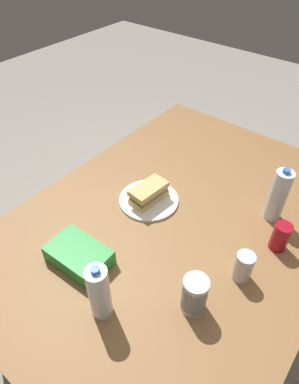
{
  "coord_description": "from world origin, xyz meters",
  "views": [
    {
      "loc": [
        0.84,
        0.51,
        1.78
      ],
      "look_at": [
        -0.0,
        -0.17,
        0.79
      ],
      "focal_mm": 31.17,
      "sensor_mm": 36.0,
      "label": 1
    }
  ],
  "objects_px": {
    "chip_bag": "(79,256)",
    "water_bottle_spare": "(99,292)",
    "sandwich": "(149,192)",
    "water_bottle_tall": "(278,195)",
    "paper_plate": "(150,199)",
    "soda_can_red": "(280,237)",
    "soda_can_silver": "(243,267)",
    "dining_table": "(179,230)",
    "plastic_cup_stack": "(194,295)"
  },
  "relations": [
    {
      "from": "chip_bag",
      "to": "water_bottle_spare",
      "type": "bearing_deg",
      "value": -25.82
    },
    {
      "from": "plastic_cup_stack",
      "to": "water_bottle_spare",
      "type": "bearing_deg",
      "value": -48.47
    },
    {
      "from": "dining_table",
      "to": "water_bottle_spare",
      "type": "height_order",
      "value": "water_bottle_spare"
    },
    {
      "from": "dining_table",
      "to": "plastic_cup_stack",
      "type": "height_order",
      "value": "plastic_cup_stack"
    },
    {
      "from": "water_bottle_tall",
      "to": "plastic_cup_stack",
      "type": "height_order",
      "value": "water_bottle_tall"
    },
    {
      "from": "water_bottle_spare",
      "to": "soda_can_silver",
      "type": "height_order",
      "value": "water_bottle_spare"
    },
    {
      "from": "paper_plate",
      "to": "water_bottle_spare",
      "type": "relative_size",
      "value": 1.11
    },
    {
      "from": "sandwich",
      "to": "chip_bag",
      "type": "height_order",
      "value": "sandwich"
    },
    {
      "from": "chip_bag",
      "to": "dining_table",
      "type": "bearing_deg",
      "value": 66.19
    },
    {
      "from": "dining_table",
      "to": "water_bottle_tall",
      "type": "distance_m",
      "value": 0.44
    },
    {
      "from": "soda_can_red",
      "to": "water_bottle_spare",
      "type": "bearing_deg",
      "value": -29.0
    },
    {
      "from": "soda_can_silver",
      "to": "water_bottle_tall",
      "type": "bearing_deg",
      "value": -173.71
    },
    {
      "from": "water_bottle_spare",
      "to": "water_bottle_tall",
      "type": "bearing_deg",
      "value": 161.38
    },
    {
      "from": "paper_plate",
      "to": "sandwich",
      "type": "height_order",
      "value": "sandwich"
    },
    {
      "from": "sandwich",
      "to": "water_bottle_tall",
      "type": "xyz_separation_m",
      "value": [
        -0.25,
        0.47,
        0.07
      ]
    },
    {
      "from": "sandwich",
      "to": "plastic_cup_stack",
      "type": "distance_m",
      "value": 0.53
    },
    {
      "from": "paper_plate",
      "to": "soda_can_silver",
      "type": "relative_size",
      "value": 2.18
    },
    {
      "from": "paper_plate",
      "to": "water_bottle_spare",
      "type": "bearing_deg",
      "value": 22.43
    },
    {
      "from": "soda_can_red",
      "to": "chip_bag",
      "type": "bearing_deg",
      "value": -45.97
    },
    {
      "from": "paper_plate",
      "to": "soda_can_red",
      "type": "distance_m",
      "value": 0.57
    },
    {
      "from": "paper_plate",
      "to": "soda_can_red",
      "type": "relative_size",
      "value": 2.18
    },
    {
      "from": "sandwich",
      "to": "water_bottle_tall",
      "type": "bearing_deg",
      "value": 118.54
    },
    {
      "from": "dining_table",
      "to": "soda_can_red",
      "type": "distance_m",
      "value": 0.42
    },
    {
      "from": "dining_table",
      "to": "plastic_cup_stack",
      "type": "distance_m",
      "value": 0.43
    },
    {
      "from": "paper_plate",
      "to": "water_bottle_tall",
      "type": "distance_m",
      "value": 0.54
    },
    {
      "from": "dining_table",
      "to": "chip_bag",
      "type": "bearing_deg",
      "value": -21.27
    },
    {
      "from": "soda_can_red",
      "to": "plastic_cup_stack",
      "type": "distance_m",
      "value": 0.43
    },
    {
      "from": "sandwich",
      "to": "soda_can_red",
      "type": "xyz_separation_m",
      "value": [
        -0.11,
        0.55,
        0.01
      ]
    },
    {
      "from": "paper_plate",
      "to": "water_bottle_tall",
      "type": "xyz_separation_m",
      "value": [
        -0.25,
        0.47,
        0.12
      ]
    },
    {
      "from": "dining_table",
      "to": "soda_can_silver",
      "type": "bearing_deg",
      "value": 73.37
    },
    {
      "from": "chip_bag",
      "to": "sandwich",
      "type": "bearing_deg",
      "value": 88.06
    },
    {
      "from": "dining_table",
      "to": "sandwich",
      "type": "relative_size",
      "value": 8.68
    },
    {
      "from": "sandwich",
      "to": "water_bottle_spare",
      "type": "relative_size",
      "value": 0.8
    },
    {
      "from": "chip_bag",
      "to": "water_bottle_spare",
      "type": "xyz_separation_m",
      "value": [
        0.09,
        0.21,
        0.08
      ]
    },
    {
      "from": "paper_plate",
      "to": "chip_bag",
      "type": "bearing_deg",
      "value": 0.79
    },
    {
      "from": "water_bottle_tall",
      "to": "plastic_cup_stack",
      "type": "relative_size",
      "value": 1.72
    },
    {
      "from": "water_bottle_tall",
      "to": "water_bottle_spare",
      "type": "bearing_deg",
      "value": -18.62
    },
    {
      "from": "chip_bag",
      "to": "soda_can_silver",
      "type": "xyz_separation_m",
      "value": [
        -0.32,
        0.5,
        0.03
      ]
    },
    {
      "from": "soda_can_red",
      "to": "plastic_cup_stack",
      "type": "bearing_deg",
      "value": -15.64
    },
    {
      "from": "paper_plate",
      "to": "sandwich",
      "type": "xyz_separation_m",
      "value": [
        0.0,
        0.0,
        0.05
      ]
    },
    {
      "from": "sandwich",
      "to": "soda_can_silver",
      "type": "relative_size",
      "value": 1.57
    },
    {
      "from": "water_bottle_tall",
      "to": "water_bottle_spare",
      "type": "xyz_separation_m",
      "value": [
        0.76,
        -0.26,
        -0.01
      ]
    },
    {
      "from": "water_bottle_tall",
      "to": "paper_plate",
      "type": "bearing_deg",
      "value": -61.91
    },
    {
      "from": "soda_can_silver",
      "to": "water_bottle_spare",
      "type": "bearing_deg",
      "value": -36.08
    },
    {
      "from": "water_bottle_tall",
      "to": "plastic_cup_stack",
      "type": "bearing_deg",
      "value": -3.17
    },
    {
      "from": "water_bottle_tall",
      "to": "chip_bag",
      "type": "bearing_deg",
      "value": -34.47
    },
    {
      "from": "sandwich",
      "to": "soda_can_red",
      "type": "bearing_deg",
      "value": 101.31
    },
    {
      "from": "dining_table",
      "to": "plastic_cup_stack",
      "type": "xyz_separation_m",
      "value": [
        0.31,
        0.27,
        0.15
      ]
    },
    {
      "from": "paper_plate",
      "to": "chip_bag",
      "type": "xyz_separation_m",
      "value": [
        0.42,
        0.01,
        0.03
      ]
    },
    {
      "from": "soda_can_silver",
      "to": "dining_table",
      "type": "bearing_deg",
      "value": -106.63
    }
  ]
}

